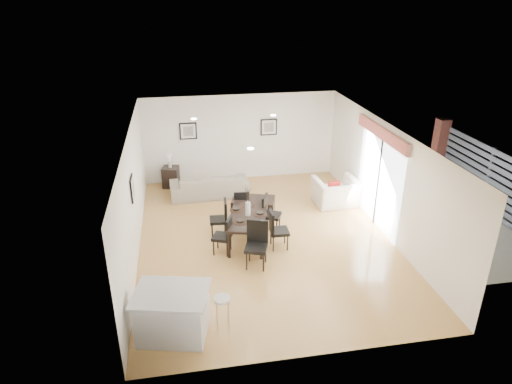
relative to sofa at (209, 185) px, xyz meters
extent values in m
plane|color=tan|center=(1.11, -2.76, -0.33)|extent=(8.00, 8.00, 0.00)
cube|color=white|center=(1.11, 1.24, 1.02)|extent=(6.00, 0.04, 2.70)
cube|color=white|center=(1.11, -6.76, 1.02)|extent=(6.00, 0.04, 2.70)
cube|color=white|center=(-1.89, -2.76, 1.02)|extent=(0.04, 8.00, 2.70)
cube|color=white|center=(4.11, -2.76, 1.02)|extent=(0.04, 8.00, 2.70)
cube|color=white|center=(1.11, -2.76, 2.37)|extent=(6.00, 8.00, 0.02)
imported|color=gray|center=(0.00, 0.00, 0.00)|extent=(2.31, 0.98, 0.66)
imported|color=#EFE4CE|center=(3.45, -1.24, 0.05)|extent=(1.23, 1.09, 0.76)
imported|color=#375D28|center=(6.96, -2.70, -0.01)|extent=(0.67, 0.61, 0.64)
imported|color=#375D28|center=(6.99, -1.55, 0.01)|extent=(0.43, 0.43, 0.69)
cube|color=black|center=(0.70, -2.82, 0.34)|extent=(1.22, 1.83, 0.06)
cylinder|color=black|center=(0.16, -3.50, -0.01)|extent=(0.07, 0.07, 0.64)
cylinder|color=black|center=(0.53, -1.98, -0.01)|extent=(0.07, 0.07, 0.64)
cylinder|color=black|center=(0.86, -3.67, -0.01)|extent=(0.07, 0.07, 0.64)
cylinder|color=black|center=(1.24, -2.15, -0.01)|extent=(0.07, 0.07, 0.64)
cube|color=black|center=(0.03, -3.24, 0.08)|extent=(0.53, 0.53, 0.07)
cube|color=black|center=(0.19, -3.31, 0.34)|extent=(0.20, 0.40, 0.49)
cylinder|color=black|center=(-0.06, -3.04, -0.14)|extent=(0.03, 0.03, 0.37)
cylinder|color=black|center=(0.23, -3.16, -0.14)|extent=(0.03, 0.03, 0.37)
cylinder|color=black|center=(-0.18, -3.33, -0.14)|extent=(0.03, 0.03, 0.37)
cylinder|color=black|center=(0.11, -3.45, -0.14)|extent=(0.03, 0.03, 0.37)
cube|color=black|center=(0.03, -2.41, 0.08)|extent=(0.44, 0.44, 0.07)
cube|color=black|center=(0.21, -2.41, 0.35)|extent=(0.08, 0.42, 0.50)
cylinder|color=black|center=(-0.13, -2.23, -0.14)|extent=(0.03, 0.03, 0.38)
cylinder|color=black|center=(0.20, -2.25, -0.14)|extent=(0.03, 0.03, 0.38)
cylinder|color=black|center=(-0.15, -2.56, -0.14)|extent=(0.03, 0.03, 0.38)
cylinder|color=black|center=(0.18, -2.58, -0.14)|extent=(0.03, 0.03, 0.38)
cube|color=black|center=(1.37, -3.24, 0.09)|extent=(0.44, 0.44, 0.07)
cube|color=black|center=(1.18, -3.24, 0.36)|extent=(0.07, 0.43, 0.51)
cylinder|color=black|center=(1.53, -3.42, -0.14)|extent=(0.03, 0.03, 0.39)
cylinder|color=black|center=(1.19, -3.40, -0.14)|extent=(0.03, 0.03, 0.39)
cylinder|color=black|center=(1.54, -3.08, -0.14)|extent=(0.03, 0.03, 0.39)
cylinder|color=black|center=(1.21, -3.07, -0.14)|extent=(0.03, 0.03, 0.39)
cube|color=black|center=(1.37, -2.41, 0.09)|extent=(0.56, 0.56, 0.07)
cube|color=black|center=(1.20, -2.33, 0.36)|extent=(0.23, 0.41, 0.50)
cylinder|color=black|center=(1.45, -2.62, -0.14)|extent=(0.03, 0.03, 0.39)
cylinder|color=black|center=(1.15, -2.49, -0.14)|extent=(0.03, 0.03, 0.39)
cylinder|color=black|center=(1.59, -2.32, -0.14)|extent=(0.03, 0.03, 0.39)
cylinder|color=black|center=(1.29, -2.19, -0.14)|extent=(0.03, 0.03, 0.39)
cube|color=black|center=(0.70, -3.94, 0.14)|extent=(0.59, 0.59, 0.08)
cube|color=black|center=(0.76, -3.75, 0.43)|extent=(0.46, 0.21, 0.56)
cylinder|color=black|center=(0.47, -4.06, -0.12)|extent=(0.04, 0.04, 0.43)
cylinder|color=black|center=(0.58, -3.71, -0.12)|extent=(0.04, 0.04, 0.43)
cylinder|color=black|center=(0.81, -4.17, -0.12)|extent=(0.04, 0.04, 0.43)
cylinder|color=black|center=(0.93, -3.83, -0.12)|extent=(0.04, 0.04, 0.43)
cube|color=black|center=(0.70, -1.71, 0.06)|extent=(0.42, 0.42, 0.07)
cube|color=black|center=(0.69, -1.88, 0.31)|extent=(0.39, 0.08, 0.47)
cylinder|color=black|center=(0.86, -1.56, -0.15)|extent=(0.03, 0.03, 0.36)
cylinder|color=black|center=(0.84, -1.87, -0.15)|extent=(0.03, 0.03, 0.36)
cylinder|color=black|center=(0.55, -1.54, -0.15)|extent=(0.03, 0.03, 0.36)
cylinder|color=black|center=(0.53, -1.85, -0.15)|extent=(0.03, 0.03, 0.36)
cylinder|color=white|center=(0.70, -2.82, 0.54)|extent=(0.12, 0.12, 0.34)
cylinder|color=#321E16|center=(0.99, -2.82, 0.37)|extent=(0.33, 0.33, 0.01)
cylinder|color=black|center=(0.99, -2.82, 0.40)|extent=(0.17, 0.17, 0.05)
cylinder|color=#321E16|center=(0.79, -2.32, 0.37)|extent=(0.33, 0.33, 0.01)
cylinder|color=black|center=(0.79, -2.32, 0.40)|extent=(0.17, 0.17, 0.05)
cylinder|color=#321E16|center=(0.46, -2.51, 0.37)|extent=(0.33, 0.33, 0.01)
cylinder|color=black|center=(0.46, -2.51, 0.40)|extent=(0.17, 0.17, 0.05)
cylinder|color=#321E16|center=(0.46, -3.14, 0.37)|extent=(0.33, 0.33, 0.01)
cylinder|color=black|center=(0.46, -3.14, 0.40)|extent=(0.17, 0.17, 0.05)
cylinder|color=#321E16|center=(0.79, -3.33, 0.37)|extent=(0.33, 0.33, 0.01)
cylinder|color=black|center=(0.79, -3.33, 0.40)|extent=(0.17, 0.17, 0.05)
cube|color=black|center=(1.06, -1.41, -0.11)|extent=(1.27, 0.97, 0.45)
cube|color=black|center=(-1.11, 0.90, -0.02)|extent=(0.56, 0.56, 0.63)
cylinder|color=white|center=(-1.11, 0.90, 0.40)|extent=(0.11, 0.11, 0.19)
cone|color=beige|center=(-1.11, 0.90, 0.62)|extent=(0.24, 0.24, 0.26)
cube|color=maroon|center=(3.34, -1.35, 0.27)|extent=(0.32, 0.10, 0.32)
cube|color=silver|center=(-1.12, -5.81, 0.08)|extent=(1.33, 1.11, 0.82)
cube|color=silver|center=(-1.12, -5.81, 0.52)|extent=(1.45, 1.23, 0.06)
cylinder|color=silver|center=(-0.25, -5.81, 0.30)|extent=(0.30, 0.30, 0.04)
cylinder|color=silver|center=(-0.15, -5.71, -0.01)|extent=(0.02, 0.02, 0.64)
cylinder|color=silver|center=(-0.35, -5.71, -0.01)|extent=(0.02, 0.02, 0.64)
cylinder|color=silver|center=(-0.35, -5.91, -0.01)|extent=(0.02, 0.02, 0.64)
cylinder|color=silver|center=(-0.15, -5.91, -0.01)|extent=(0.02, 0.02, 0.64)
cube|color=black|center=(-0.49, 1.21, 1.32)|extent=(0.52, 0.03, 0.52)
cube|color=white|center=(-0.49, 1.21, 1.32)|extent=(0.44, 0.04, 0.44)
cube|color=#62625D|center=(-0.49, 1.21, 1.32)|extent=(0.30, 0.04, 0.30)
cube|color=black|center=(2.01, 1.21, 1.32)|extent=(0.52, 0.03, 0.52)
cube|color=white|center=(2.01, 1.21, 1.32)|extent=(0.44, 0.04, 0.44)
cube|color=#62625D|center=(2.01, 1.21, 1.32)|extent=(0.30, 0.04, 0.30)
cube|color=black|center=(-1.86, -2.96, 1.32)|extent=(0.03, 0.52, 0.52)
cube|color=white|center=(-1.86, -2.96, 1.32)|extent=(0.04, 0.44, 0.44)
cube|color=#62625D|center=(-1.86, -2.96, 1.32)|extent=(0.04, 0.30, 0.30)
cube|color=white|center=(4.09, -2.46, 0.79)|extent=(0.02, 2.40, 2.25)
cube|color=black|center=(4.07, -2.46, 0.79)|extent=(0.03, 0.05, 2.25)
cube|color=black|center=(4.07, -2.46, 1.94)|extent=(0.03, 2.50, 0.05)
cube|color=maroon|center=(4.03, -2.46, 2.10)|extent=(0.10, 2.70, 0.28)
plane|color=gray|center=(6.11, -2.46, -0.33)|extent=(6.00, 6.00, 0.00)
cube|color=#2D2D30|center=(7.31, -2.46, 0.57)|extent=(0.08, 5.50, 1.80)
cube|color=brown|center=(7.16, -0.06, 0.67)|extent=(0.35, 0.35, 2.00)
camera|label=1|loc=(-0.80, -12.34, 5.26)|focal=32.00mm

